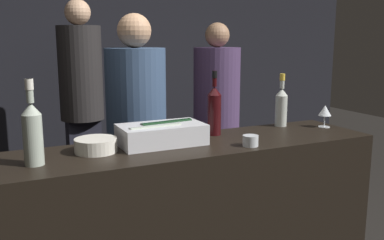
% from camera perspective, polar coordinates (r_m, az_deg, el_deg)
% --- Properties ---
extents(wall_back_chalkboard, '(6.40, 0.06, 2.80)m').
position_cam_1_polar(wall_back_chalkboard, '(4.47, -13.62, 8.82)').
color(wall_back_chalkboard, black).
rests_on(wall_back_chalkboard, ground_plane).
extents(bar_counter, '(1.98, 0.50, 1.01)m').
position_cam_1_polar(bar_counter, '(2.37, 0.27, -15.08)').
color(bar_counter, black).
rests_on(bar_counter, ground_plane).
extents(ice_bin_with_bottles, '(0.43, 0.24, 0.11)m').
position_cam_1_polar(ice_bin_with_bottles, '(2.18, -4.07, -1.79)').
color(ice_bin_with_bottles, silver).
rests_on(ice_bin_with_bottles, bar_counter).
extents(bowl_white, '(0.20, 0.20, 0.07)m').
position_cam_1_polar(bowl_white, '(2.08, -12.70, -3.24)').
color(bowl_white, silver).
rests_on(bowl_white, bar_counter).
extents(wine_glass, '(0.08, 0.08, 0.13)m').
position_cam_1_polar(wine_glass, '(2.70, 17.30, 1.11)').
color(wine_glass, silver).
rests_on(wine_glass, bar_counter).
extents(candle_votive, '(0.08, 0.08, 0.05)m').
position_cam_1_polar(candle_votive, '(2.16, 7.81, -2.74)').
color(candle_votive, silver).
rests_on(candle_votive, bar_counter).
extents(red_wine_bottle_black_foil, '(0.08, 0.08, 0.36)m').
position_cam_1_polar(red_wine_bottle_black_foil, '(2.37, 2.98, 1.45)').
color(red_wine_bottle_black_foil, black).
rests_on(red_wine_bottle_black_foil, bar_counter).
extents(white_wine_bottle, '(0.08, 0.08, 0.37)m').
position_cam_1_polar(white_wine_bottle, '(1.92, -20.50, -1.38)').
color(white_wine_bottle, '#9EA899').
rests_on(white_wine_bottle, bar_counter).
extents(rose_wine_bottle, '(0.07, 0.07, 0.32)m').
position_cam_1_polar(rose_wine_bottle, '(2.67, 11.82, 1.96)').
color(rose_wine_bottle, '#B2B7AD').
rests_on(rose_wine_bottle, bar_counter).
extents(person_in_hoodie, '(0.41, 0.41, 1.67)m').
position_cam_1_polar(person_in_hoodie, '(3.78, 3.28, 1.43)').
color(person_in_hoodie, black).
rests_on(person_in_hoodie, ground_plane).
extents(person_blond_tee, '(0.36, 0.36, 1.85)m').
position_cam_1_polar(person_blond_tee, '(3.71, -14.48, 2.79)').
color(person_blond_tee, black).
rests_on(person_blond_tee, ground_plane).
extents(person_grey_polo, '(0.38, 0.38, 1.69)m').
position_cam_1_polar(person_grey_polo, '(2.76, -7.37, -1.81)').
color(person_grey_polo, black).
rests_on(person_grey_polo, ground_plane).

